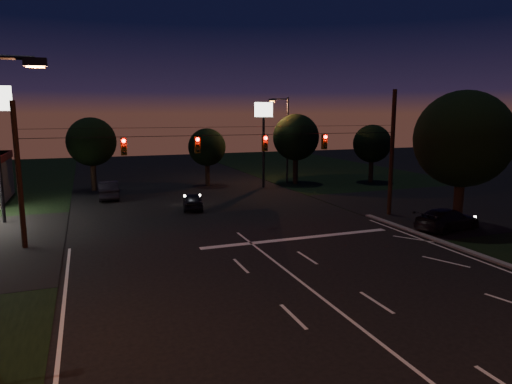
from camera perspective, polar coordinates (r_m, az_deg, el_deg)
name	(u,v)px	position (r m, az deg, el deg)	size (l,w,h in m)	color
ground	(366,333)	(16.57, 13.65, -16.70)	(140.00, 140.00, 0.00)	black
cross_street_right	(463,205)	(40.76, 24.48, -1.45)	(20.00, 16.00, 0.02)	black
stop_bar	(299,238)	(27.33, 5.35, -5.78)	(12.00, 0.50, 0.01)	silver
utility_pole_right	(389,215)	(34.84, 16.26, -2.74)	(0.30, 0.30, 9.00)	black
utility_pole_left	(25,248)	(28.35, -26.89, -6.26)	(0.28, 0.28, 8.00)	black
signal_span	(232,143)	(28.51, -3.01, 6.12)	(24.00, 0.40, 1.56)	black
pole_sign_right	(264,125)	(45.31, 0.96, 8.41)	(1.80, 0.30, 8.40)	black
street_light_right_far	(285,134)	(48.44, 3.68, 7.30)	(2.20, 0.35, 9.00)	black
tree_right_near	(461,140)	(31.44, 24.28, 5.93)	(6.00, 6.00, 8.76)	black
tree_far_b	(92,142)	(46.38, -19.85, 5.86)	(4.60, 4.60, 6.98)	black
tree_far_c	(207,148)	(46.85, -6.16, 5.54)	(3.80, 3.80, 5.86)	black
tree_far_d	(295,138)	(48.00, 4.96, 6.76)	(4.80, 4.80, 7.30)	black
tree_far_e	(372,144)	(50.30, 14.25, 5.83)	(4.00, 4.00, 6.18)	black
car_oncoming_a	(193,201)	(35.65, -7.89, -1.12)	(1.49, 3.71, 1.26)	black
car_oncoming_b	(108,190)	(41.65, -17.99, 0.25)	(1.63, 4.69, 1.54)	black
car_cross	(447,219)	(31.42, 22.81, -3.16)	(1.95, 4.80, 1.39)	black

